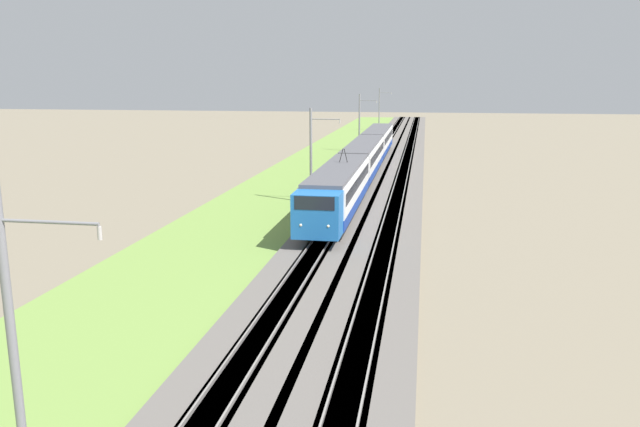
% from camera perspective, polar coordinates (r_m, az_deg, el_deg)
% --- Properties ---
extents(ballast_main, '(240.00, 4.40, 0.30)m').
position_cam_1_polar(ballast_main, '(55.27, 2.90, 1.55)').
color(ballast_main, '#605B56').
rests_on(ballast_main, ground).
extents(ballast_adjacent, '(240.00, 4.40, 0.30)m').
position_cam_1_polar(ballast_adjacent, '(54.97, 7.07, 1.42)').
color(ballast_adjacent, '#605B56').
rests_on(ballast_adjacent, ground).
extents(track_main, '(240.00, 1.57, 0.45)m').
position_cam_1_polar(track_main, '(55.27, 2.90, 1.56)').
color(track_main, '#4C4238').
rests_on(track_main, ground).
extents(track_adjacent, '(240.00, 1.57, 0.45)m').
position_cam_1_polar(track_adjacent, '(54.96, 7.07, 1.43)').
color(track_adjacent, '#4C4238').
rests_on(track_adjacent, ground).
extents(grass_verge, '(240.00, 11.06, 0.12)m').
position_cam_1_polar(grass_verge, '(56.33, -3.42, 1.66)').
color(grass_verge, olive).
rests_on(grass_verge, ground).
extents(passenger_train, '(58.43, 3.01, 5.03)m').
position_cam_1_polar(passenger_train, '(65.28, 4.00, 5.13)').
color(passenger_train, blue).
rests_on(passenger_train, ground).
extents(catenary_mast_near, '(0.22, 2.56, 8.14)m').
position_cam_1_polar(catenary_mast_near, '(16.39, -26.10, -10.94)').
color(catenary_mast_near, slate).
rests_on(catenary_mast_near, ground).
extents(catenary_mast_mid, '(0.22, 2.56, 8.03)m').
position_cam_1_polar(catenary_mast_mid, '(51.96, -0.77, 5.36)').
color(catenary_mast_mid, slate).
rests_on(catenary_mast_mid, ground).
extents(catenary_mast_far, '(0.22, 2.56, 8.32)m').
position_cam_1_polar(catenary_mast_far, '(90.08, 3.66, 8.30)').
color(catenary_mast_far, slate).
rests_on(catenary_mast_far, ground).
extents(catenary_mast_distant, '(0.22, 2.56, 8.64)m').
position_cam_1_polar(catenary_mast_distant, '(128.52, 5.46, 9.49)').
color(catenary_mast_distant, slate).
rests_on(catenary_mast_distant, ground).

